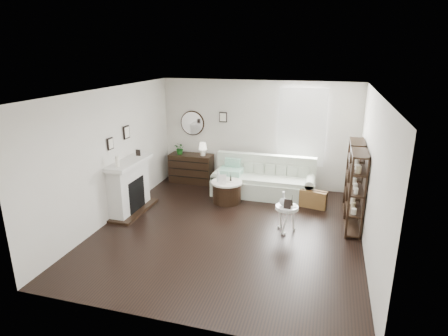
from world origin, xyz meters
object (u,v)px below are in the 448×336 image
(dresser, at_px, (191,168))
(drum_table, at_px, (227,192))
(sofa, at_px, (263,182))
(pedestal_table, at_px, (287,208))

(dresser, relative_size, drum_table, 1.58)
(sofa, xyz_separation_m, dresser, (-2.02, 0.39, 0.07))
(pedestal_table, bearing_deg, sofa, 112.91)
(drum_table, height_order, pedestal_table, pedestal_table)
(sofa, bearing_deg, pedestal_table, -67.09)
(sofa, bearing_deg, drum_table, -136.64)
(sofa, height_order, dresser, sofa)
(dresser, xyz_separation_m, pedestal_table, (2.79, -2.22, 0.11))
(sofa, distance_m, pedestal_table, 1.99)
(sofa, bearing_deg, dresser, 168.96)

